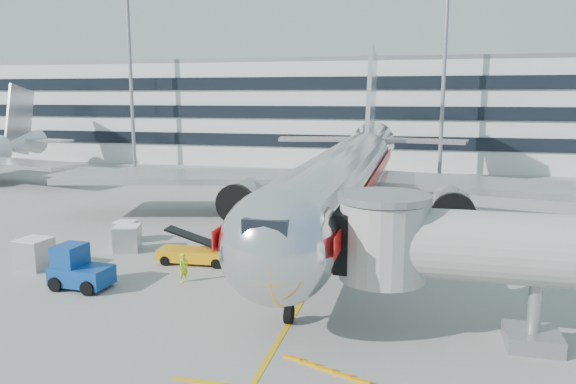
% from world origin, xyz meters
% --- Properties ---
extents(ground, '(180.00, 180.00, 0.00)m').
position_xyz_m(ground, '(0.00, 0.00, 0.00)').
color(ground, gray).
rests_on(ground, ground).
extents(lead_in_line, '(0.25, 70.00, 0.01)m').
position_xyz_m(lead_in_line, '(0.00, 10.00, 0.01)').
color(lead_in_line, '#DC9D0B').
rests_on(lead_in_line, ground).
extents(main_jet, '(50.95, 48.70, 16.06)m').
position_xyz_m(main_jet, '(0.00, 11.72, 4.23)').
color(main_jet, silver).
rests_on(main_jet, ground).
extents(terminal, '(150.00, 24.25, 15.60)m').
position_xyz_m(terminal, '(0.00, 57.95, 7.80)').
color(terminal, silver).
rests_on(terminal, ground).
extents(light_mast_west, '(2.40, 1.20, 25.45)m').
position_xyz_m(light_mast_west, '(-35.00, 42.00, 14.88)').
color(light_mast_west, gray).
rests_on(light_mast_west, ground).
extents(light_mast_centre, '(2.40, 1.20, 25.45)m').
position_xyz_m(light_mast_centre, '(8.00, 42.00, 14.88)').
color(light_mast_centre, gray).
rests_on(light_mast_centre, ground).
extents(belt_loader, '(4.80, 1.92, 2.28)m').
position_xyz_m(belt_loader, '(-7.91, -0.30, 0.65)').
color(belt_loader, orange).
rests_on(belt_loader, ground).
extents(baggage_tug, '(3.32, 2.26, 2.39)m').
position_xyz_m(baggage_tug, '(-12.32, -5.95, 1.04)').
color(baggage_tug, navy).
rests_on(baggage_tug, ground).
extents(cargo_container_left, '(2.05, 2.05, 1.75)m').
position_xyz_m(cargo_container_left, '(-13.44, 1.35, 0.88)').
color(cargo_container_left, '#A8AAAF').
rests_on(cargo_container_left, ground).
extents(cargo_container_right, '(1.47, 1.47, 1.47)m').
position_xyz_m(cargo_container_right, '(-14.87, 3.62, 0.74)').
color(cargo_container_right, '#A8AAAF').
rests_on(cargo_container_right, ground).
extents(cargo_container_front, '(1.93, 1.93, 1.86)m').
position_xyz_m(cargo_container_front, '(-16.94, -3.51, 0.94)').
color(cargo_container_front, '#A8AAAF').
rests_on(cargo_container_front, ground).
extents(ramp_worker, '(0.65, 0.73, 1.67)m').
position_xyz_m(ramp_worker, '(-7.12, -3.71, 0.83)').
color(ramp_worker, '#BBDF17').
rests_on(ramp_worker, ground).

